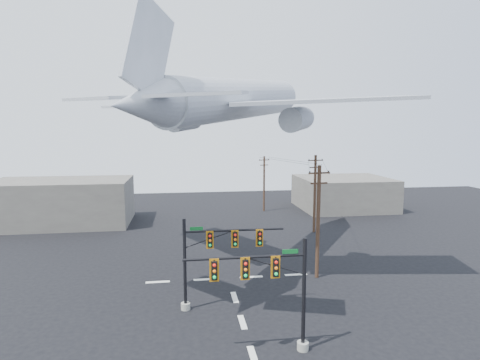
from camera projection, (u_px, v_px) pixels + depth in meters
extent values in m
plane|color=black|center=(253.00, 356.00, 22.77)|extent=(120.00, 120.00, 0.00)
cube|color=white|center=(253.00, 355.00, 22.76)|extent=(0.40, 2.00, 0.01)
cube|color=white|center=(242.00, 322.00, 26.69)|extent=(0.40, 2.00, 0.01)
cube|color=white|center=(235.00, 297.00, 30.62)|extent=(0.40, 2.00, 0.01)
cube|color=white|center=(158.00, 282.00, 33.69)|extent=(2.00, 0.40, 0.01)
cube|color=white|center=(205.00, 279.00, 34.26)|extent=(2.00, 0.40, 0.01)
cube|color=white|center=(251.00, 277.00, 34.83)|extent=(2.00, 0.40, 0.01)
cube|color=white|center=(296.00, 275.00, 35.40)|extent=(2.00, 0.40, 0.01)
cylinder|color=#98978A|center=(303.00, 346.00, 23.32)|extent=(0.67, 0.67, 0.48)
cylinder|color=black|center=(304.00, 295.00, 22.93)|extent=(0.23, 0.23, 6.70)
cylinder|color=black|center=(245.00, 257.00, 22.13)|extent=(6.85, 0.15, 0.15)
cylinder|color=black|center=(275.00, 266.00, 22.45)|extent=(3.61, 0.08, 0.08)
cube|color=black|center=(276.00, 267.00, 22.31)|extent=(0.33, 0.29, 1.05)
cube|color=#C1730B|center=(275.00, 267.00, 22.33)|extent=(0.53, 0.04, 1.29)
sphere|color=red|center=(276.00, 262.00, 22.11)|extent=(0.19, 0.19, 0.19)
sphere|color=orange|center=(276.00, 268.00, 22.15)|extent=(0.19, 0.19, 0.19)
sphere|color=#0CCE53|center=(276.00, 274.00, 22.20)|extent=(0.19, 0.19, 0.19)
cube|color=black|center=(245.00, 269.00, 22.07)|extent=(0.33, 0.29, 1.05)
cube|color=#C1730B|center=(245.00, 269.00, 22.09)|extent=(0.53, 0.04, 1.29)
sphere|color=red|center=(246.00, 264.00, 21.87)|extent=(0.19, 0.19, 0.19)
sphere|color=orange|center=(246.00, 270.00, 21.91)|extent=(0.19, 0.19, 0.19)
sphere|color=#0CCE53|center=(246.00, 276.00, 21.95)|extent=(0.19, 0.19, 0.19)
cube|color=black|center=(214.00, 270.00, 21.82)|extent=(0.33, 0.29, 1.05)
cube|color=#C1730B|center=(214.00, 270.00, 21.84)|extent=(0.53, 0.04, 1.29)
sphere|color=red|center=(214.00, 265.00, 21.62)|extent=(0.19, 0.19, 0.19)
sphere|color=orange|center=(214.00, 271.00, 21.67)|extent=(0.19, 0.19, 0.19)
sphere|color=#0CCE53|center=(214.00, 277.00, 21.71)|extent=(0.19, 0.19, 0.19)
cube|color=#0C5A21|center=(290.00, 251.00, 22.41)|extent=(0.91, 0.04, 0.25)
cylinder|color=#98978A|center=(186.00, 306.00, 28.57)|extent=(0.66, 0.66, 0.47)
cylinder|color=black|center=(185.00, 265.00, 28.18)|extent=(0.23, 0.23, 6.60)
cylinder|color=black|center=(235.00, 230.00, 28.39)|extent=(7.09, 0.15, 0.15)
cylinder|color=black|center=(210.00, 239.00, 28.20)|extent=(3.72, 0.08, 0.08)
cube|color=black|center=(210.00, 240.00, 28.07)|extent=(0.32, 0.28, 1.04)
cube|color=#C1730B|center=(210.00, 240.00, 28.09)|extent=(0.52, 0.04, 1.27)
sphere|color=red|center=(210.00, 236.00, 27.87)|extent=(0.19, 0.19, 0.19)
sphere|color=orange|center=(210.00, 241.00, 27.91)|extent=(0.19, 0.19, 0.19)
sphere|color=#0CCE53|center=(210.00, 245.00, 27.95)|extent=(0.19, 0.19, 0.19)
cube|color=black|center=(235.00, 239.00, 28.32)|extent=(0.32, 0.28, 1.04)
cube|color=#C1730B|center=(235.00, 239.00, 28.34)|extent=(0.52, 0.04, 1.27)
sphere|color=red|center=(235.00, 235.00, 28.12)|extent=(0.19, 0.19, 0.19)
sphere|color=orange|center=(235.00, 240.00, 28.16)|extent=(0.19, 0.19, 0.19)
sphere|color=#0CCE53|center=(235.00, 244.00, 28.21)|extent=(0.19, 0.19, 0.19)
cube|color=black|center=(260.00, 238.00, 28.57)|extent=(0.32, 0.28, 1.04)
cube|color=#C1730B|center=(259.00, 238.00, 28.59)|extent=(0.52, 0.04, 1.27)
sphere|color=red|center=(260.00, 234.00, 28.38)|extent=(0.19, 0.19, 0.19)
sphere|color=orange|center=(260.00, 239.00, 28.42)|extent=(0.19, 0.19, 0.19)
sphere|color=#0CCE53|center=(260.00, 243.00, 28.46)|extent=(0.19, 0.19, 0.19)
cube|color=#0C5A21|center=(196.00, 229.00, 27.92)|extent=(0.90, 0.04, 0.25)
cylinder|color=#432B1C|center=(318.00, 222.00, 34.18)|extent=(0.33, 0.33, 9.77)
cube|color=#432B1C|center=(319.00, 173.00, 33.64)|extent=(1.95, 0.37, 0.13)
cube|color=#432B1C|center=(319.00, 183.00, 33.75)|extent=(1.52, 0.32, 0.13)
cylinder|color=black|center=(310.00, 172.00, 33.40)|extent=(0.11, 0.11, 0.13)
cylinder|color=black|center=(319.00, 172.00, 33.63)|extent=(0.11, 0.11, 0.13)
cylinder|color=black|center=(329.00, 171.00, 33.86)|extent=(0.11, 0.11, 0.13)
cylinder|color=#432B1C|center=(315.00, 194.00, 49.45)|extent=(0.32, 0.32, 9.63)
cube|color=#432B1C|center=(316.00, 160.00, 48.92)|extent=(1.95, 0.32, 0.13)
cube|color=#432B1C|center=(315.00, 167.00, 49.03)|extent=(1.52, 0.28, 0.13)
cylinder|color=black|center=(309.00, 160.00, 48.70)|extent=(0.11, 0.11, 0.13)
cylinder|color=black|center=(316.00, 159.00, 48.91)|extent=(0.11, 0.11, 0.13)
cylinder|color=black|center=(322.00, 159.00, 49.11)|extent=(0.11, 0.11, 0.13)
cylinder|color=#432B1C|center=(264.00, 184.00, 62.27)|extent=(0.29, 0.29, 8.61)
cube|color=#432B1C|center=(264.00, 160.00, 61.80)|extent=(1.73, 0.59, 0.12)
cube|color=#432B1C|center=(264.00, 165.00, 61.90)|extent=(1.35, 0.49, 0.12)
cylinder|color=black|center=(260.00, 160.00, 61.47)|extent=(0.10, 0.10, 0.12)
cylinder|color=black|center=(264.00, 159.00, 61.79)|extent=(0.10, 0.10, 0.12)
cylinder|color=black|center=(269.00, 159.00, 62.10)|extent=(0.10, 0.10, 0.12)
cylinder|color=black|center=(309.00, 166.00, 41.16)|extent=(4.79, 14.87, 0.03)
cylinder|color=black|center=(281.00, 161.00, 55.25)|extent=(3.54, 13.53, 0.03)
cylinder|color=black|center=(325.00, 166.00, 41.41)|extent=(4.79, 14.87, 0.03)
cylinder|color=black|center=(293.00, 160.00, 55.48)|extent=(3.70, 13.53, 0.03)
cylinder|color=#B2B6BF|center=(239.00, 99.00, 36.43)|extent=(15.74, 21.23, 5.62)
cone|color=#B2B6BF|center=(288.00, 96.00, 48.75)|extent=(5.98, 6.48, 4.06)
cone|color=#B2B6BF|center=(140.00, 104.00, 24.12)|extent=(5.66, 6.25, 3.69)
cube|color=#B2B6BF|center=(156.00, 106.00, 38.52)|extent=(12.05, 15.21, 0.73)
cube|color=#B2B6BF|center=(323.00, 101.00, 31.68)|extent=(15.31, 7.21, 0.73)
cylinder|color=#B2B6BF|center=(184.00, 120.00, 38.63)|extent=(3.79, 4.28, 2.35)
cylinder|color=#B2B6BF|center=(297.00, 119.00, 33.85)|extent=(3.79, 4.28, 2.35)
cube|color=#B2B6BF|center=(148.00, 47.00, 24.54)|extent=(3.18, 4.61, 6.56)
cube|color=#B2B6BF|center=(101.00, 98.00, 26.11)|extent=(5.62, 5.89, 0.42)
cube|color=#B2B6BF|center=(197.00, 94.00, 23.05)|extent=(6.16, 4.16, 0.42)
cube|color=#6A665D|center=(61.00, 202.00, 53.89)|extent=(18.00, 10.00, 6.00)
cube|color=#6A665D|center=(343.00, 193.00, 64.85)|extent=(14.00, 12.00, 5.00)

